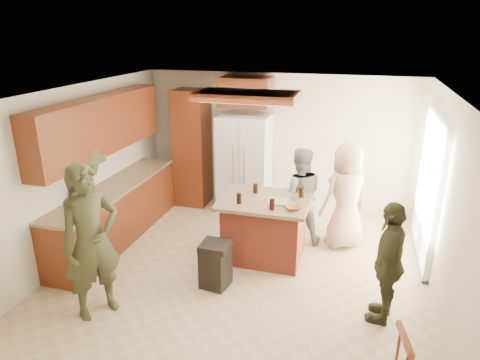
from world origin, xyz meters
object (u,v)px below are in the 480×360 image
(kitchen_island, at_px, (264,228))
(person_behind_right, at_px, (346,196))
(person_counter, at_px, (90,200))
(person_front_left, at_px, (91,242))
(person_side_right, at_px, (389,263))
(trash_bin, at_px, (215,264))
(refrigerator, at_px, (245,164))
(person_behind_left, at_px, (299,196))

(kitchen_island, bearing_deg, person_behind_right, 32.24)
(person_counter, bearing_deg, person_front_left, -156.96)
(person_front_left, bearing_deg, kitchen_island, -8.50)
(person_side_right, height_order, trash_bin, person_side_right)
(person_front_left, bearing_deg, refrigerator, 19.06)
(person_behind_right, height_order, kitchen_island, person_behind_right)
(person_behind_left, relative_size, refrigerator, 0.87)
(person_front_left, relative_size, person_behind_right, 1.13)
(person_behind_left, bearing_deg, kitchen_island, 42.60)
(person_counter, relative_size, kitchen_island, 1.32)
(person_behind_right, xyz_separation_m, person_counter, (-3.65, -1.23, 0.01))
(person_front_left, relative_size, person_counter, 1.11)
(person_behind_left, xyz_separation_m, person_behind_right, (0.71, 0.08, 0.05))
(refrigerator, distance_m, trash_bin, 2.64)
(person_counter, bearing_deg, trash_bin, -112.75)
(person_behind_right, distance_m, trash_bin, 2.31)
(person_behind_left, distance_m, person_side_right, 2.08)
(person_side_right, bearing_deg, trash_bin, -81.06)
(person_counter, bearing_deg, person_side_right, -108.73)
(person_behind_right, distance_m, person_counter, 3.85)
(refrigerator, distance_m, kitchen_island, 1.85)
(person_counter, height_order, kitchen_island, person_counter)
(person_side_right, relative_size, refrigerator, 0.83)
(trash_bin, bearing_deg, person_side_right, -2.76)
(person_counter, xyz_separation_m, trash_bin, (2.09, -0.40, -0.52))
(person_side_right, height_order, refrigerator, refrigerator)
(person_counter, bearing_deg, person_behind_right, -83.37)
(person_front_left, relative_size, refrigerator, 1.04)
(person_counter, distance_m, refrigerator, 2.81)
(person_behind_left, xyz_separation_m, person_counter, (-2.94, -1.15, 0.06))
(kitchen_island, bearing_deg, refrigerator, 114.59)
(person_behind_right, xyz_separation_m, refrigerator, (-1.86, 0.94, 0.07))
(person_counter, height_order, trash_bin, person_counter)
(person_behind_right, relative_size, trash_bin, 2.63)
(person_side_right, distance_m, trash_bin, 2.16)
(trash_bin, bearing_deg, person_front_left, -142.78)
(trash_bin, bearing_deg, person_behind_right, 46.19)
(person_behind_left, height_order, kitchen_island, person_behind_left)
(refrigerator, bearing_deg, kitchen_island, -65.41)
(person_side_right, height_order, kitchen_island, person_side_right)
(person_behind_left, height_order, person_behind_right, person_behind_right)
(person_behind_right, height_order, refrigerator, refrigerator)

